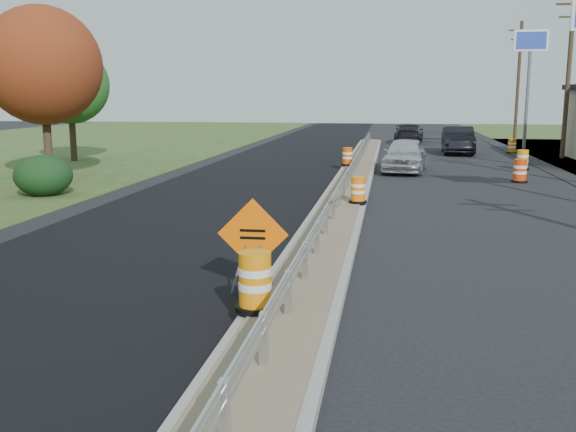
# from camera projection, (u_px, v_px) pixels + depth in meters

# --- Properties ---
(ground) EXTENTS (140.00, 140.00, 0.00)m
(ground) POSITION_uv_depth(u_px,v_px,m) (326.00, 243.00, 16.08)
(ground) COLOR black
(ground) RESTS_ON ground
(milled_overlay) EXTENTS (7.20, 120.00, 0.01)m
(milled_overlay) POSITION_uv_depth(u_px,v_px,m) (244.00, 185.00, 26.47)
(milled_overlay) COLOR black
(milled_overlay) RESTS_ON ground
(median) EXTENTS (1.60, 55.00, 0.23)m
(median) POSITION_uv_depth(u_px,v_px,m) (347.00, 192.00, 23.82)
(median) COLOR gray
(median) RESTS_ON ground
(guardrail) EXTENTS (0.10, 46.15, 0.72)m
(guardrail) POSITION_uv_depth(u_px,v_px,m) (349.00, 172.00, 24.68)
(guardrail) COLOR silver
(guardrail) RESTS_ON median
(pylon_sign_north) EXTENTS (2.20, 0.30, 7.90)m
(pylon_sign_north) POSITION_uv_depth(u_px,v_px,m) (530.00, 52.00, 42.37)
(pylon_sign_north) COLOR slate
(pylon_sign_north) RESTS_ON ground
(utility_pole_nmid) EXTENTS (1.90, 0.26, 9.40)m
(utility_pole_nmid) POSITION_uv_depth(u_px,v_px,m) (569.00, 72.00, 36.68)
(utility_pole_nmid) COLOR #473523
(utility_pole_nmid) RESTS_ON ground
(utility_pole_north) EXTENTS (1.90, 0.26, 9.40)m
(utility_pole_north) POSITION_uv_depth(u_px,v_px,m) (518.00, 79.00, 51.24)
(utility_pole_north) COLOR #473523
(utility_pole_north) RESTS_ON ground
(hedge_north) EXTENTS (2.09, 2.09, 1.52)m
(hedge_north) POSITION_uv_depth(u_px,v_px,m) (43.00, 175.00, 23.46)
(hedge_north) COLOR black
(hedge_north) RESTS_ON ground
(tree_near_red) EXTENTS (4.95, 4.95, 7.35)m
(tree_near_red) POSITION_uv_depth(u_px,v_px,m) (42.00, 66.00, 26.89)
(tree_near_red) COLOR #473523
(tree_near_red) RESTS_ON ground
(tree_near_back) EXTENTS (4.29, 4.29, 6.37)m
(tree_near_back) POSITION_uv_depth(u_px,v_px,m) (70.00, 85.00, 35.24)
(tree_near_back) COLOR #473523
(tree_near_back) RESTS_ON ground
(caution_sign) EXTENTS (1.32, 0.55, 1.81)m
(caution_sign) POSITION_uv_depth(u_px,v_px,m) (253.00, 271.00, 11.81)
(caution_sign) COLOR white
(caution_sign) RESTS_ON ground
(barrel_median_near) EXTENTS (0.66, 0.66, 0.96)m
(barrel_median_near) POSITION_uv_depth(u_px,v_px,m) (255.00, 283.00, 10.28)
(barrel_median_near) COLOR black
(barrel_median_near) RESTS_ON median
(barrel_median_mid) EXTENTS (0.58, 0.58, 0.84)m
(barrel_median_mid) POSITION_uv_depth(u_px,v_px,m) (358.00, 190.00, 20.60)
(barrel_median_mid) COLOR black
(barrel_median_mid) RESTS_ON median
(barrel_median_far) EXTENTS (0.60, 0.60, 0.88)m
(barrel_median_far) POSITION_uv_depth(u_px,v_px,m) (347.00, 157.00, 31.65)
(barrel_median_far) COLOR black
(barrel_median_far) RESTS_ON median
(barrel_shoulder_near) EXTENTS (0.67, 0.67, 0.98)m
(barrel_shoulder_near) POSITION_uv_depth(u_px,v_px,m) (520.00, 171.00, 27.18)
(barrel_shoulder_near) COLOR black
(barrel_shoulder_near) RESTS_ON ground
(barrel_shoulder_mid) EXTENTS (0.67, 0.67, 0.99)m
(barrel_shoulder_mid) POSITION_uv_depth(u_px,v_px,m) (522.00, 160.00, 31.84)
(barrel_shoulder_mid) COLOR black
(barrel_shoulder_mid) RESTS_ON ground
(barrel_shoulder_far) EXTENTS (0.63, 0.63, 0.92)m
(barrel_shoulder_far) POSITION_uv_depth(u_px,v_px,m) (512.00, 146.00, 40.85)
(barrel_shoulder_far) COLOR black
(barrel_shoulder_far) RESTS_ON ground
(car_silver) EXTENTS (2.40, 4.96, 1.63)m
(car_silver) POSITION_uv_depth(u_px,v_px,m) (405.00, 155.00, 30.95)
(car_silver) COLOR silver
(car_silver) RESTS_ON ground
(car_dark_mid) EXTENTS (1.94, 5.24, 1.71)m
(car_dark_mid) POSITION_uv_depth(u_px,v_px,m) (458.00, 140.00, 40.59)
(car_dark_mid) COLOR black
(car_dark_mid) RESTS_ON ground
(car_dark_far) EXTENTS (2.45, 5.31, 1.50)m
(car_dark_far) POSITION_uv_depth(u_px,v_px,m) (409.00, 133.00, 49.84)
(car_dark_far) COLOR black
(car_dark_far) RESTS_ON ground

